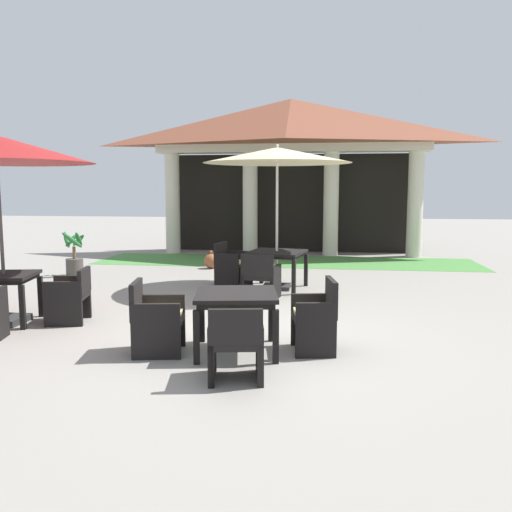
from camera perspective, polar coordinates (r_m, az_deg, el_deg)
ground_plane at (r=7.09m, az=-2.07°, el=-9.04°), size 60.00×60.00×0.00m
background_pavilion at (r=16.24m, az=3.76°, el=12.66°), size 8.50×2.80×4.61m
lawn_strip at (r=14.63m, az=3.17°, el=-0.58°), size 10.30×2.51×0.01m
patio_table_near_foreground at (r=10.57m, az=2.24°, el=0.04°), size 1.21×1.21×0.76m
patio_umbrella_near_foreground at (r=10.51m, az=2.29°, el=10.60°), size 2.90×2.90×2.84m
patio_chair_near_foreground_south at (r=9.66m, az=0.49°, el=-2.27°), size 0.71×0.61×0.83m
patio_chair_near_foreground_west at (r=10.93m, az=-2.82°, el=-0.97°), size 0.63×0.70×0.89m
patio_table_mid_left at (r=8.67m, az=-25.39°, el=-2.44°), size 1.00×1.00×0.74m
patio_chair_mid_left_east at (r=8.41m, az=-19.29°, el=-4.07°), size 0.66×0.69×0.81m
patio_table_mid_right at (r=6.46m, az=-2.13°, el=-4.74°), size 1.12×1.12×0.74m
patio_chair_mid_right_west at (r=6.60m, az=-10.69°, el=-6.72°), size 0.67×0.68×0.88m
patio_chair_mid_right_east at (r=6.58m, az=6.45°, el=-6.57°), size 0.59×0.67×0.90m
patio_chair_mid_right_south at (r=5.59m, az=-2.17°, el=-9.38°), size 0.65×0.64×0.81m
potted_palm_left_edge at (r=12.91m, az=-18.88°, el=-0.36°), size 0.59×0.57×1.04m
terracotta_urn at (r=13.36m, az=-4.84°, el=-0.53°), size 0.35×0.35×0.46m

